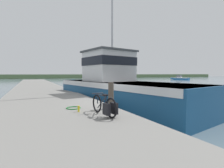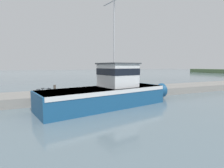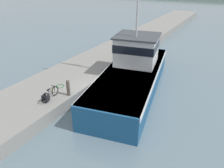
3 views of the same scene
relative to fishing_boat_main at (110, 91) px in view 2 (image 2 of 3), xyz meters
name	(u,v)px [view 2 (image 2 of 3)]	position (x,y,z in m)	size (l,w,h in m)	color
ground_plane	(78,106)	(-1.11, -2.74, -1.36)	(320.00, 320.00, 0.00)	slate
dock_pier	(71,96)	(-4.60, -2.74, -0.94)	(4.79, 80.00, 0.84)	gray
fishing_boat_main	(110,91)	(0.00, 0.00, 0.00)	(5.89, 13.98, 11.27)	navy
bicycle_touring	(42,92)	(-3.20, -5.70, -0.19)	(0.53, 1.65, 0.73)	black
mooring_post	(55,90)	(-2.51, -4.62, 0.01)	(0.22, 0.22, 1.06)	#51473D
hose_coil	(60,93)	(-3.89, -3.95, -0.50)	(0.59, 0.59, 0.04)	#197A2D
water_bottle_by_bike	(53,93)	(-3.86, -4.69, -0.41)	(0.08, 0.08, 0.23)	yellow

